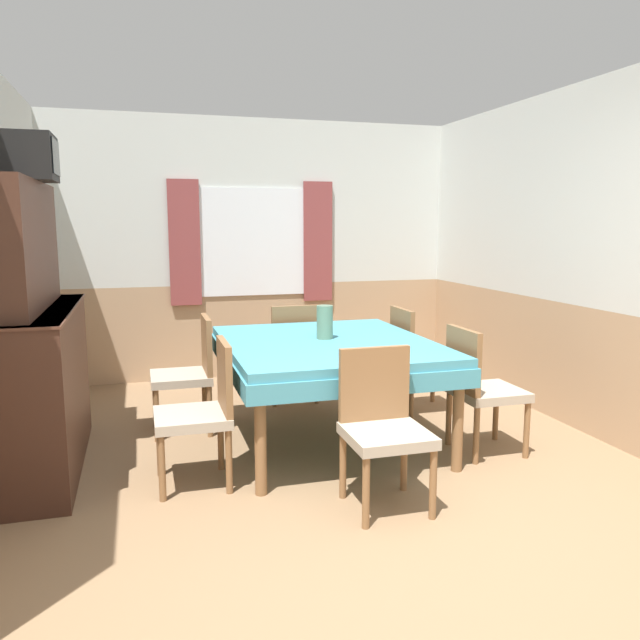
{
  "coord_description": "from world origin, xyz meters",
  "views": [
    {
      "loc": [
        -1.16,
        -2.27,
        1.57
      ],
      "look_at": [
        0.05,
        1.9,
        0.89
      ],
      "focal_mm": 35.0,
      "sensor_mm": 36.0,
      "label": 1
    }
  ],
  "objects_px": {
    "tv": "(31,158)",
    "vase": "(325,322)",
    "chair_head_near": "(383,422)",
    "dining_table": "(327,354)",
    "chair_left_near": "(203,408)",
    "chair_right_far": "(416,355)",
    "chair_right_near": "(479,385)",
    "sideboard": "(37,351)",
    "chair_head_window": "(292,349)",
    "chair_left_far": "(190,370)"
  },
  "relations": [
    {
      "from": "chair_left_far",
      "to": "vase",
      "type": "distance_m",
      "value": 1.1
    },
    {
      "from": "chair_head_window",
      "to": "chair_left_near",
      "type": "distance_m",
      "value": 1.83
    },
    {
      "from": "chair_head_near",
      "to": "chair_left_far",
      "type": "height_order",
      "value": "same"
    },
    {
      "from": "chair_head_near",
      "to": "chair_left_near",
      "type": "xyz_separation_m",
      "value": [
        -0.93,
        0.56,
        0.0
      ]
    },
    {
      "from": "dining_table",
      "to": "tv",
      "type": "relative_size",
      "value": 4.28
    },
    {
      "from": "chair_right_far",
      "to": "chair_right_near",
      "type": "bearing_deg",
      "value": 0.0
    },
    {
      "from": "chair_right_near",
      "to": "vase",
      "type": "bearing_deg",
      "value": -122.14
    },
    {
      "from": "tv",
      "to": "vase",
      "type": "relative_size",
      "value": 1.66
    },
    {
      "from": "chair_head_window",
      "to": "chair_left_far",
      "type": "relative_size",
      "value": 1.0
    },
    {
      "from": "chair_right_near",
      "to": "sideboard",
      "type": "relative_size",
      "value": 0.48
    },
    {
      "from": "chair_left_far",
      "to": "tv",
      "type": "distance_m",
      "value": 1.81
    },
    {
      "from": "chair_head_window",
      "to": "chair_right_far",
      "type": "relative_size",
      "value": 1.0
    },
    {
      "from": "chair_left_near",
      "to": "vase",
      "type": "distance_m",
      "value": 1.17
    },
    {
      "from": "chair_right_near",
      "to": "sideboard",
      "type": "xyz_separation_m",
      "value": [
        -2.84,
        0.53,
        0.3
      ]
    },
    {
      "from": "chair_left_far",
      "to": "tv",
      "type": "xyz_separation_m",
      "value": [
        -0.94,
        -0.43,
        1.49
      ]
    },
    {
      "from": "sideboard",
      "to": "chair_left_near",
      "type": "bearing_deg",
      "value": -28.55
    },
    {
      "from": "chair_left_near",
      "to": "chair_left_far",
      "type": "relative_size",
      "value": 1.0
    },
    {
      "from": "chair_right_near",
      "to": "chair_head_near",
      "type": "bearing_deg",
      "value": -59.2
    },
    {
      "from": "chair_head_near",
      "to": "chair_right_near",
      "type": "bearing_deg",
      "value": -149.2
    },
    {
      "from": "chair_left_near",
      "to": "sideboard",
      "type": "bearing_deg",
      "value": 61.45
    },
    {
      "from": "chair_left_near",
      "to": "chair_right_near",
      "type": "bearing_deg",
      "value": -90.0
    },
    {
      "from": "sideboard",
      "to": "vase",
      "type": "relative_size",
      "value": 7.53
    },
    {
      "from": "dining_table",
      "to": "chair_left_near",
      "type": "bearing_deg",
      "value": -151.34
    },
    {
      "from": "chair_left_far",
      "to": "sideboard",
      "type": "height_order",
      "value": "sideboard"
    },
    {
      "from": "chair_right_near",
      "to": "tv",
      "type": "distance_m",
      "value": 3.23
    },
    {
      "from": "dining_table",
      "to": "chair_left_near",
      "type": "distance_m",
      "value": 1.08
    },
    {
      "from": "chair_left_far",
      "to": "chair_right_near",
      "type": "bearing_deg",
      "value": -118.66
    },
    {
      "from": "chair_head_window",
      "to": "chair_left_near",
      "type": "relative_size",
      "value": 1.0
    },
    {
      "from": "chair_left_near",
      "to": "vase",
      "type": "bearing_deg",
      "value": -58.05
    },
    {
      "from": "chair_left_near",
      "to": "sideboard",
      "type": "relative_size",
      "value": 0.48
    },
    {
      "from": "chair_right_near",
      "to": "chair_left_near",
      "type": "xyz_separation_m",
      "value": [
        -1.86,
        0.0,
        0.0
      ]
    },
    {
      "from": "chair_head_window",
      "to": "chair_right_far",
      "type": "height_order",
      "value": "same"
    },
    {
      "from": "chair_head_near",
      "to": "sideboard",
      "type": "height_order",
      "value": "sideboard"
    },
    {
      "from": "chair_head_window",
      "to": "sideboard",
      "type": "distance_m",
      "value": 2.2
    },
    {
      "from": "chair_left_near",
      "to": "chair_left_far",
      "type": "xyz_separation_m",
      "value": [
        0.0,
        1.02,
        0.0
      ]
    },
    {
      "from": "vase",
      "to": "chair_head_window",
      "type": "bearing_deg",
      "value": 90.2
    },
    {
      "from": "chair_head_near",
      "to": "chair_right_far",
      "type": "bearing_deg",
      "value": -120.62
    },
    {
      "from": "chair_right_far",
      "to": "chair_left_far",
      "type": "distance_m",
      "value": 1.86
    },
    {
      "from": "chair_head_window",
      "to": "chair_left_far",
      "type": "bearing_deg",
      "value": -149.2
    },
    {
      "from": "dining_table",
      "to": "vase",
      "type": "bearing_deg",
      "value": 87.38
    },
    {
      "from": "chair_head_window",
      "to": "vase",
      "type": "bearing_deg",
      "value": -89.8
    },
    {
      "from": "chair_left_near",
      "to": "dining_table",
      "type": "bearing_deg",
      "value": -61.34
    },
    {
      "from": "dining_table",
      "to": "sideboard",
      "type": "distance_m",
      "value": 1.91
    },
    {
      "from": "chair_right_near",
      "to": "chair_left_near",
      "type": "distance_m",
      "value": 1.86
    },
    {
      "from": "chair_left_near",
      "to": "chair_head_near",
      "type": "bearing_deg",
      "value": -120.8
    },
    {
      "from": "chair_head_window",
      "to": "chair_left_near",
      "type": "bearing_deg",
      "value": -120.62
    },
    {
      "from": "chair_head_window",
      "to": "chair_head_near",
      "type": "relative_size",
      "value": 1.0
    },
    {
      "from": "vase",
      "to": "chair_left_far",
      "type": "bearing_deg",
      "value": 155.04
    },
    {
      "from": "chair_right_near",
      "to": "sideboard",
      "type": "height_order",
      "value": "sideboard"
    },
    {
      "from": "chair_head_near",
      "to": "vase",
      "type": "height_order",
      "value": "vase"
    }
  ]
}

